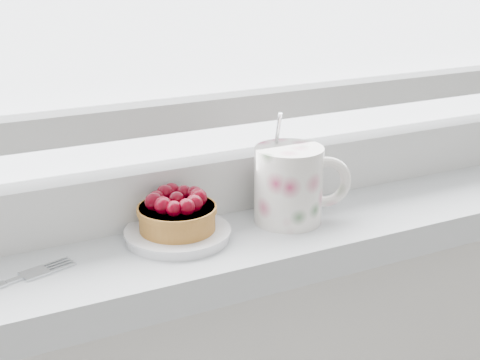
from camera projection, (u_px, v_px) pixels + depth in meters
saucer at (178, 234)px, 0.77m from camera, size 0.12×0.12×0.01m
raspberry_tart at (177, 212)px, 0.77m from camera, size 0.09×0.09×0.05m
floral_mug at (291, 183)px, 0.81m from camera, size 0.13×0.11×0.14m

